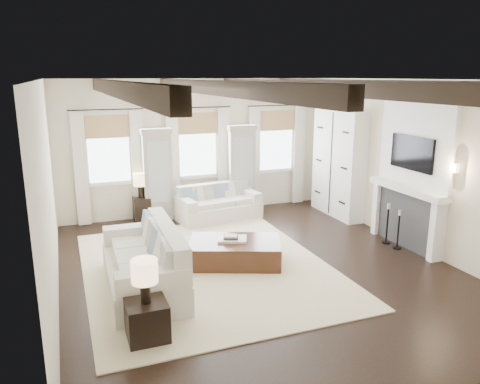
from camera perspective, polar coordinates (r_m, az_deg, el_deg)
name	(u,v)px	position (r m, az deg, el deg)	size (l,w,h in m)	color
ground	(258,268)	(8.25, 2.22, -9.29)	(7.50, 7.50, 0.00)	black
room_shell	(277,151)	(8.81, 4.53, 5.00)	(6.54, 7.54, 3.22)	beige
area_rug	(207,267)	(8.29, -4.09, -9.12)	(4.08, 4.97, 0.02)	beige
sofa_back	(218,205)	(10.92, -2.71, -1.58)	(1.99, 1.11, 0.81)	silver
sofa_left	(147,264)	(7.49, -11.21, -8.62)	(1.11, 2.36, 1.00)	silver
ottoman	(235,252)	(8.38, -0.67, -7.34)	(1.60, 1.00, 0.42)	black
tray	(232,239)	(8.34, -0.94, -5.75)	(0.50, 0.38, 0.04)	white
book_lower	(231,237)	(8.31, -1.12, -5.54)	(0.26, 0.20, 0.04)	#262628
book_upper	(231,236)	(8.27, -1.11, -5.39)	(0.22, 0.17, 0.03)	beige
side_table_front	(147,321)	(6.23, -11.26, -15.16)	(0.51, 0.51, 0.51)	black
lamp_front	(145,274)	(5.94, -11.56, -9.73)	(0.33, 0.33, 0.57)	black
side_table_back	(142,209)	(10.98, -11.86, -2.05)	(0.37, 0.37, 0.56)	black
lamp_back	(140,181)	(10.82, -12.04, 1.38)	(0.34, 0.34, 0.58)	black
candlestick_near	(398,233)	(9.53, 18.72, -4.73)	(0.16, 0.16, 0.77)	black
candlestick_far	(387,227)	(9.77, 17.49, -4.07)	(0.16, 0.16, 0.81)	black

